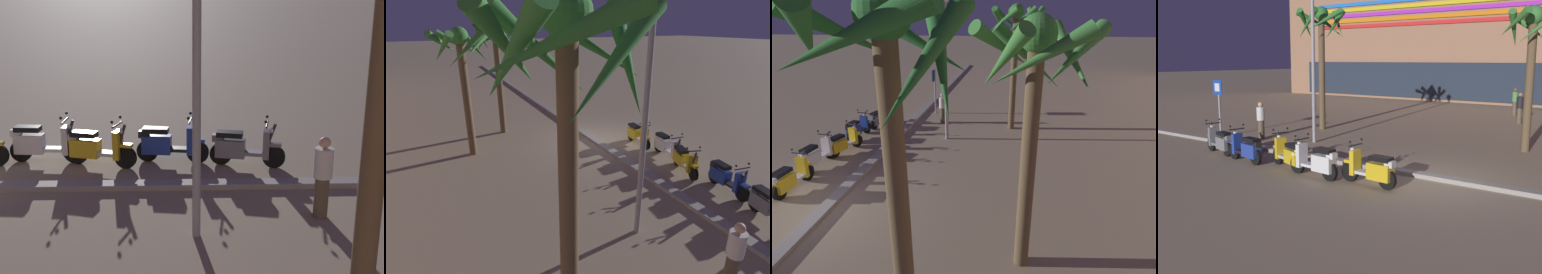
# 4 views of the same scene
# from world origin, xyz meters

# --- Properties ---
(scooter_grey_gap_after_mid) EXTENTS (1.73, 0.69, 1.17)m
(scooter_grey_gap_after_mid) POSITION_xyz_m (-7.37, -1.05, 0.44)
(scooter_grey_gap_after_mid) COLOR black
(scooter_grey_gap_after_mid) RESTS_ON ground
(scooter_blue_tail_end) EXTENTS (1.72, 0.59, 1.17)m
(scooter_blue_tail_end) POSITION_xyz_m (-5.65, -1.38, 0.45)
(scooter_blue_tail_end) COLOR black
(scooter_blue_tail_end) RESTS_ON ground
(scooter_yellow_last_in_row) EXTENTS (1.69, 0.77, 1.17)m
(scooter_yellow_last_in_row) POSITION_xyz_m (-4.00, -1.16, 0.44)
(scooter_yellow_last_in_row) COLOR black
(scooter_yellow_last_in_row) RESTS_ON ground
(scooter_white_mid_front) EXTENTS (1.80, 0.56, 1.17)m
(scooter_white_mid_front) POSITION_xyz_m (-2.67, -1.47, 0.47)
(scooter_white_mid_front) COLOR black
(scooter_white_mid_front) RESTS_ON ground
(pedestrian_window_shopping) EXTENTS (0.34, 0.34, 1.53)m
(pedestrian_window_shopping) POSITION_xyz_m (-8.47, 1.85, 0.80)
(pedestrian_window_shopping) COLOR brown
(pedestrian_window_shopping) RESTS_ON ground
(street_lamp) EXTENTS (0.36, 0.36, 5.89)m
(street_lamp) POSITION_xyz_m (-6.18, 2.52, 3.65)
(street_lamp) COLOR #939399
(street_lamp) RESTS_ON ground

